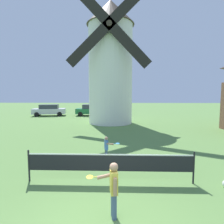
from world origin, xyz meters
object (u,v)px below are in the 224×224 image
at_px(player_far, 107,147).
at_px(parked_car_green, 91,110).
at_px(tennis_net, 110,163).
at_px(windmill, 110,61).
at_px(player_near, 113,187).
at_px(parked_car_silver, 49,110).

relative_size(player_far, parked_car_green, 0.25).
relative_size(tennis_net, player_far, 5.21).
xyz_separation_m(windmill, player_far, (0.27, -10.94, -5.72)).
xyz_separation_m(player_near, parked_car_silver, (-9.45, 20.99, 0.03)).
distance_m(player_near, parked_car_silver, 23.02).
height_order(player_far, parked_car_green, parked_car_green).
bearing_deg(windmill, parked_car_green, 114.47).
distance_m(player_far, parked_car_green, 17.73).
xyz_separation_m(tennis_net, player_near, (0.14, -1.78, 0.09)).
bearing_deg(tennis_net, parked_car_green, 100.03).
bearing_deg(tennis_net, player_near, -85.47).
height_order(player_near, parked_car_green, parked_car_green).
xyz_separation_m(player_far, parked_car_green, (-3.23, 17.43, 0.19)).
distance_m(tennis_net, player_near, 1.79).
height_order(windmill, parked_car_silver, windmill).
bearing_deg(player_near, tennis_net, 94.53).
bearing_deg(player_far, windmill, 91.42).
relative_size(windmill, parked_car_silver, 2.80).
height_order(tennis_net, parked_car_silver, parked_car_silver).
bearing_deg(tennis_net, windmill, 92.22).
relative_size(player_far, parked_car_silver, 0.23).
height_order(player_near, player_far, player_near).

